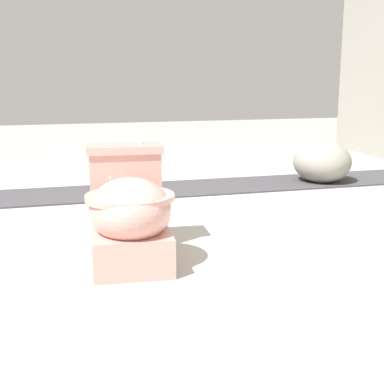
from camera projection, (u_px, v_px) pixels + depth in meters
name	position (u px, v px, depth m)	size (l,w,h in m)	color
ground_plane	(155.00, 242.00, 2.73)	(14.00, 14.00, 0.00)	#A8A59E
gravel_strip	(187.00, 188.00, 4.00)	(0.56, 8.00, 0.01)	#423F44
toilet	(129.00, 213.00, 2.43)	(0.66, 0.43, 0.52)	#E09E93
boulder_near	(322.00, 162.00, 4.21)	(0.46, 0.44, 0.33)	gray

